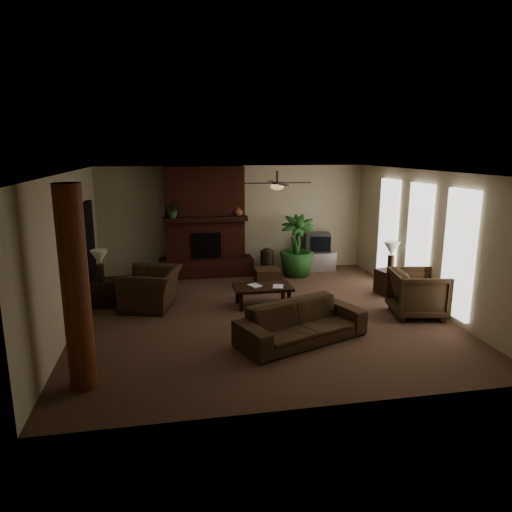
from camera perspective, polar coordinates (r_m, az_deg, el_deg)
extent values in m
plane|color=brown|center=(9.34, 0.46, -7.14)|extent=(7.00, 7.00, 0.00)
plane|color=silver|center=(8.78, 0.49, 10.29)|extent=(7.00, 7.00, 0.00)
plane|color=tan|center=(12.35, -2.68, 4.53)|extent=(7.00, 0.00, 7.00)
plane|color=tan|center=(5.67, 7.37, -5.75)|extent=(7.00, 0.00, 7.00)
plane|color=tan|center=(8.97, -22.03, 0.37)|extent=(0.00, 7.00, 7.00)
plane|color=tan|center=(10.21, 20.14, 1.96)|extent=(0.00, 7.00, 7.00)
cube|color=#4B2014|center=(12.02, -6.30, 4.24)|extent=(2.00, 0.50, 2.80)
cube|color=#4B2014|center=(12.16, -6.12, -1.32)|extent=(2.40, 0.70, 0.45)
cube|color=black|center=(11.87, -6.13, 1.28)|extent=(0.75, 0.04, 0.65)
cube|color=black|center=(11.73, -6.20, 4.52)|extent=(2.10, 0.28, 0.12)
cube|color=white|center=(11.58, 15.90, 3.23)|extent=(0.08, 0.85, 2.35)
cube|color=white|center=(10.37, 19.32, 1.90)|extent=(0.08, 0.85, 2.35)
cube|color=white|center=(9.21, 23.61, 0.21)|extent=(0.08, 0.85, 2.35)
cylinder|color=brown|center=(6.58, -21.25, -3.91)|extent=(0.36, 0.36, 2.80)
cube|color=black|center=(10.76, -19.77, 0.62)|extent=(0.10, 1.00, 2.10)
cylinder|color=#312015|center=(9.16, 2.61, 9.64)|extent=(0.04, 0.04, 0.24)
cylinder|color=#312015|center=(9.17, 2.60, 8.89)|extent=(0.20, 0.20, 0.06)
ellipsoid|color=#F2BF72|center=(9.17, 2.60, 8.52)|extent=(0.26, 0.26, 0.14)
cube|color=black|center=(9.27, 5.04, 8.96)|extent=(0.55, 0.12, 0.01)
cube|color=black|center=(9.08, 0.12, 8.93)|extent=(0.55, 0.12, 0.01)
cube|color=black|center=(9.56, 2.05, 9.12)|extent=(0.12, 0.55, 0.01)
cube|color=black|center=(8.78, 3.21, 8.77)|extent=(0.12, 0.55, 0.01)
imported|color=#3D2B1A|center=(7.99, 5.62, -7.36)|extent=(2.35, 1.46, 0.89)
imported|color=#3D2B1A|center=(9.83, -12.78, -3.14)|extent=(1.08, 1.39, 1.07)
imported|color=#3D2B1A|center=(9.65, 19.27, -4.09)|extent=(1.08, 1.13, 1.00)
cube|color=black|center=(9.71, 0.83, -3.86)|extent=(1.20, 0.70, 0.06)
cube|color=black|center=(9.45, -1.86, -5.70)|extent=(0.07, 0.07, 0.37)
cube|color=black|center=(9.65, 4.05, -5.33)|extent=(0.07, 0.07, 0.37)
cube|color=black|center=(9.92, -2.31, -4.79)|extent=(0.07, 0.07, 0.37)
cube|color=black|center=(10.11, 3.33, -4.46)|extent=(0.07, 0.07, 0.37)
cube|color=#3D2B1A|center=(11.24, 1.44, -2.56)|extent=(0.63, 0.63, 0.40)
cube|color=silver|center=(12.74, 7.63, -0.58)|extent=(0.87, 0.53, 0.50)
cube|color=#3D3D40|center=(12.62, 7.57, 1.67)|extent=(0.75, 0.63, 0.52)
cube|color=black|center=(12.38, 7.95, 1.43)|extent=(0.51, 0.15, 0.40)
cylinder|color=black|center=(11.86, 1.36, -0.98)|extent=(0.34, 0.34, 0.70)
sphere|color=black|center=(11.80, 1.37, 0.19)|extent=(0.34, 0.34, 0.34)
imported|color=#295823|center=(12.03, 4.99, -0.39)|extent=(1.12, 1.69, 0.88)
cube|color=black|center=(10.27, -18.12, -4.30)|extent=(0.50, 0.50, 0.55)
cylinder|color=#312015|center=(10.11, -18.52, -1.95)|extent=(0.16, 0.16, 0.35)
cone|color=#F2EACD|center=(10.03, -18.65, -0.15)|extent=(0.40, 0.40, 0.30)
cube|color=black|center=(10.96, 16.05, -3.08)|extent=(0.60, 0.60, 0.55)
cylinder|color=#312015|center=(10.85, 16.20, -0.80)|extent=(0.15, 0.15, 0.35)
cone|color=#F2EACD|center=(10.78, 16.31, 0.88)|extent=(0.37, 0.37, 0.30)
imported|color=#295823|center=(11.61, -10.14, 5.41)|extent=(0.50, 0.52, 0.33)
imported|color=#99583D|center=(11.84, -2.16, 5.49)|extent=(0.26, 0.26, 0.22)
imported|color=#999999|center=(9.56, -0.67, -3.02)|extent=(0.21, 0.11, 0.29)
imported|color=#999999|center=(9.58, 2.09, -2.99)|extent=(0.21, 0.08, 0.29)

